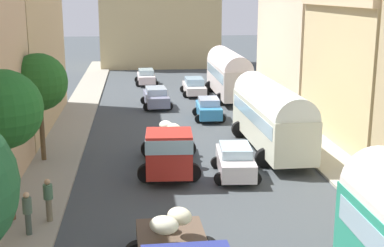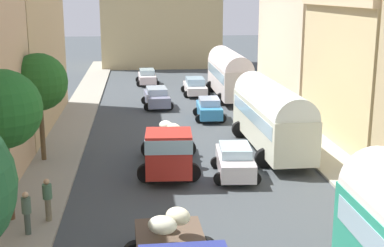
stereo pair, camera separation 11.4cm
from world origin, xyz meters
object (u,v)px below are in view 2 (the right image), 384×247
at_px(car_1, 147,77).
at_px(parked_bus_2, 229,72).
at_px(car_4, 195,86).
at_px(pedestrian_0, 48,198).
at_px(pedestrian_1, 27,212).
at_px(car_3, 209,109).
at_px(car_0, 157,97).
at_px(parked_bus_1, 271,114).
at_px(car_2, 235,161).
at_px(cargo_truck_1, 169,148).

bearing_deg(car_1, parked_bus_2, -48.53).
bearing_deg(car_4, pedestrian_0, -107.92).
height_order(pedestrian_0, pedestrian_1, pedestrian_0).
height_order(parked_bus_2, car_3, parked_bus_2).
distance_m(parked_bus_2, car_0, 7.02).
bearing_deg(pedestrian_0, parked_bus_2, 65.43).
xyz_separation_m(parked_bus_1, car_0, (-5.95, 12.51, -1.36)).
relative_size(car_0, car_1, 1.10).
xyz_separation_m(car_4, pedestrian_1, (-9.03, -27.33, 0.27)).
relative_size(car_3, pedestrian_0, 2.00).
xyz_separation_m(car_0, pedestrian_0, (-4.97, -21.44, 0.28)).
height_order(car_1, car_3, car_3).
bearing_deg(pedestrian_0, car_0, 76.95).
height_order(car_2, pedestrian_1, pedestrian_1).
relative_size(car_3, pedestrian_1, 2.07).
distance_m(cargo_truck_1, car_2, 3.28).
height_order(car_1, car_2, car_2).
height_order(car_4, pedestrian_1, pedestrian_1).
height_order(car_1, pedestrian_1, pedestrian_1).
bearing_deg(car_0, parked_bus_2, 25.70).
xyz_separation_m(car_3, car_4, (-0.01, 9.30, -0.02)).
relative_size(cargo_truck_1, pedestrian_0, 3.75).
xyz_separation_m(parked_bus_2, pedestrian_1, (-11.73, -25.57, -1.20)).
relative_size(cargo_truck_1, pedestrian_1, 3.89).
bearing_deg(parked_bus_2, pedestrian_1, -114.64).
distance_m(car_0, car_1, 10.63).
xyz_separation_m(cargo_truck_1, pedestrian_1, (-5.54, -6.63, -0.29)).
height_order(car_0, car_2, car_2).
height_order(parked_bus_1, pedestrian_1, parked_bus_1).
xyz_separation_m(car_0, car_1, (-0.55, 10.61, -0.03)).
xyz_separation_m(parked_bus_1, parked_bus_2, (0.24, 15.49, 0.08)).
height_order(parked_bus_1, car_4, parked_bus_1).
relative_size(parked_bus_2, car_3, 2.56).
bearing_deg(parked_bus_1, car_3, 107.08).
bearing_deg(pedestrian_0, cargo_truck_1, 47.73).
bearing_deg(car_4, pedestrian_1, -108.29).
bearing_deg(car_0, pedestrian_1, -103.77).
bearing_deg(car_2, parked_bus_1, 56.27).
bearing_deg(car_1, pedestrian_1, -98.54).
distance_m(cargo_truck_1, car_3, 11.95).
bearing_deg(car_1, parked_bus_1, -74.29).
distance_m(car_0, car_2, 16.97).
bearing_deg(car_2, car_3, 88.41).
bearing_deg(parked_bus_1, car_4, 98.10).
distance_m(car_3, car_4, 9.30).
bearing_deg(cargo_truck_1, car_2, -12.59).
bearing_deg(cargo_truck_1, car_1, 91.21).
relative_size(cargo_truck_1, car_4, 1.62).
relative_size(cargo_truck_1, car_2, 1.71).
relative_size(car_4, pedestrian_0, 2.32).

